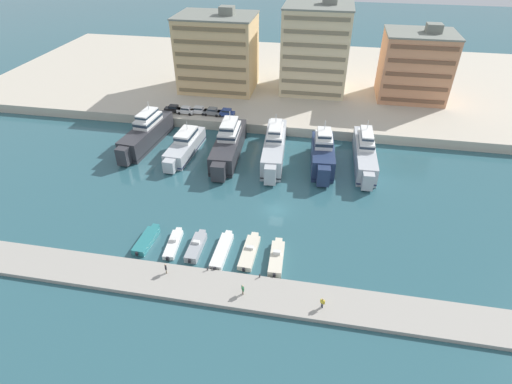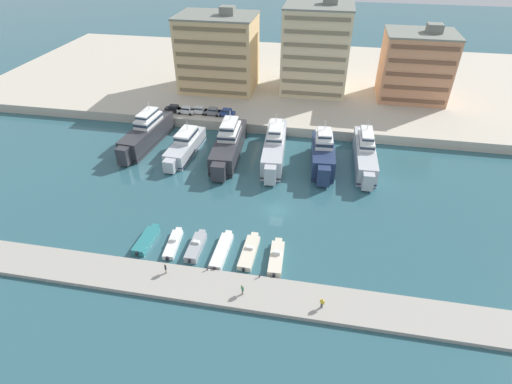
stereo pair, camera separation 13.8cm
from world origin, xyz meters
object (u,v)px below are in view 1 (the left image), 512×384
at_px(yacht_silver_center_left, 274,146).
at_px(pedestrian_mid_deck, 323,302).
at_px(motorboat_teal_far_left, 147,240).
at_px(car_white_mid_left, 199,110).
at_px(yacht_navy_center, 323,154).
at_px(pedestrian_near_edge, 166,268).
at_px(yacht_silver_center_right, 365,153).
at_px(motorboat_cream_center, 250,252).
at_px(car_blue_center, 226,112).
at_px(car_grey_center_left, 212,111).
at_px(pedestrian_far_side, 243,289).
at_px(yacht_charcoal_mid_left, 228,144).
at_px(car_white_left, 186,110).
at_px(motorboat_white_center_left, 222,251).
at_px(car_black_far_left, 173,109).
at_px(motorboat_grey_mid_left, 196,246).
at_px(yacht_silver_left, 185,146).
at_px(yacht_charcoal_far_left, 146,133).
at_px(motorboat_white_left, 173,244).
at_px(motorboat_cream_center_right, 277,258).

bearing_deg(yacht_silver_center_left, pedestrian_mid_deck, -72.97).
relative_size(motorboat_teal_far_left, car_white_mid_left, 1.69).
relative_size(yacht_navy_center, pedestrian_near_edge, 9.29).
distance_m(yacht_silver_center_right, motorboat_cream_center, 35.23).
bearing_deg(pedestrian_near_edge, car_blue_center, 93.85).
distance_m(yacht_silver_center_right, car_grey_center_left, 37.47).
distance_m(yacht_silver_center_left, yacht_silver_center_right, 18.37).
bearing_deg(pedestrian_mid_deck, car_white_mid_left, 121.83).
distance_m(yacht_silver_center_left, motorboat_cream_center, 29.45).
bearing_deg(pedestrian_mid_deck, motorboat_teal_far_left, 163.29).
xyz_separation_m(yacht_navy_center, car_white_mid_left, (-30.37, 15.36, 0.45)).
relative_size(car_white_mid_left, pedestrian_far_side, 2.41).
height_order(yacht_charcoal_mid_left, car_white_left, yacht_charcoal_mid_left).
xyz_separation_m(motorboat_white_center_left, car_blue_center, (-9.86, 43.33, 2.73)).
distance_m(motorboat_cream_center, car_black_far_left, 50.60).
bearing_deg(motorboat_teal_far_left, yacht_silver_center_right, 41.96).
distance_m(motorboat_teal_far_left, car_grey_center_left, 43.28).
bearing_deg(car_black_far_left, motorboat_grey_mid_left, -66.27).
distance_m(yacht_silver_left, motorboat_teal_far_left, 28.22).
relative_size(yacht_silver_center_left, car_white_left, 5.28).
xyz_separation_m(yacht_silver_center_left, motorboat_white_center_left, (-3.66, -29.93, -2.10)).
bearing_deg(car_grey_center_left, yacht_charcoal_far_left, -131.93).
bearing_deg(yacht_silver_left, car_white_mid_left, 95.69).
height_order(motorboat_grey_mid_left, car_blue_center, car_blue_center).
distance_m(motorboat_teal_far_left, motorboat_white_left, 4.32).
relative_size(yacht_silver_center_left, motorboat_cream_center_right, 2.84).
bearing_deg(pedestrian_near_edge, car_white_mid_left, 101.63).
relative_size(motorboat_white_left, car_white_mid_left, 1.73).
distance_m(yacht_silver_center_left, pedestrian_near_edge, 37.33).
relative_size(yacht_silver_center_right, pedestrian_far_side, 12.20).
xyz_separation_m(car_white_mid_left, pedestrian_mid_deck, (32.02, -51.59, -1.58)).
height_order(motorboat_white_center_left, pedestrian_near_edge, pedestrian_near_edge).
height_order(motorboat_white_center_left, motorboat_cream_center_right, motorboat_cream_center_right).
bearing_deg(car_white_mid_left, yacht_silver_center_right, -18.11).
height_order(yacht_silver_center_right, car_black_far_left, yacht_silver_center_right).
xyz_separation_m(yacht_silver_center_right, pedestrian_mid_deck, (-6.71, -38.92, -0.80)).
bearing_deg(yacht_charcoal_mid_left, yacht_silver_center_left, 3.65).
xyz_separation_m(yacht_silver_left, yacht_silver_center_right, (37.20, 2.67, 0.58)).
height_order(motorboat_cream_center_right, car_blue_center, car_blue_center).
relative_size(yacht_navy_center, yacht_silver_center_right, 0.77).
height_order(motorboat_teal_far_left, motorboat_cream_center, motorboat_cream_center).
xyz_separation_m(yacht_charcoal_far_left, motorboat_grey_mid_left, (20.63, -30.57, -2.14)).
relative_size(yacht_silver_left, pedestrian_far_side, 10.00).
bearing_deg(yacht_charcoal_mid_left, yacht_silver_center_right, 3.14).
bearing_deg(pedestrian_near_edge, pedestrian_mid_deck, -5.51).
bearing_deg(car_white_mid_left, car_blue_center, -1.51).
height_order(motorboat_grey_mid_left, car_white_left, car_white_left).
relative_size(motorboat_white_left, car_white_left, 1.71).
height_order(motorboat_grey_mid_left, car_black_far_left, car_black_far_left).
xyz_separation_m(car_black_far_left, pedestrian_far_side, (27.86, -50.94, -1.56)).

